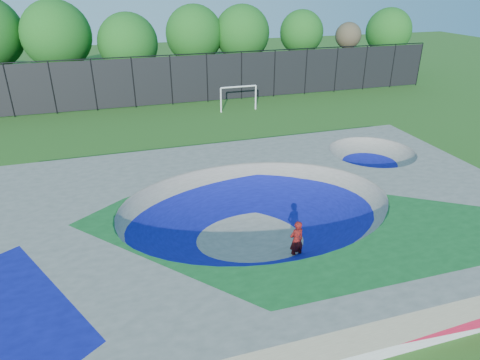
% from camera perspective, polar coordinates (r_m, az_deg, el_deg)
% --- Properties ---
extents(ground, '(120.00, 120.00, 0.00)m').
position_cam_1_polar(ground, '(17.61, 2.10, -7.34)').
color(ground, '#245317').
rests_on(ground, ground).
extents(skate_deck, '(22.00, 14.00, 1.50)m').
position_cam_1_polar(skate_deck, '(17.22, 2.14, -5.24)').
color(skate_deck, gray).
rests_on(skate_deck, ground).
extents(skater, '(0.65, 0.48, 1.61)m').
position_cam_1_polar(skater, '(15.92, 7.54, -8.01)').
color(skater, '#B5150E').
rests_on(skater, ground).
extents(skateboard, '(0.81, 0.47, 0.05)m').
position_cam_1_polar(skateboard, '(16.36, 7.39, -10.30)').
color(skateboard, black).
rests_on(skateboard, ground).
extents(soccer_goal, '(2.98, 0.12, 1.96)m').
position_cam_1_polar(soccer_goal, '(34.02, -0.20, 11.43)').
color(soccer_goal, silver).
rests_on(soccer_goal, ground).
extents(fence, '(48.09, 0.09, 4.04)m').
position_cam_1_polar(fence, '(36.09, -9.17, 13.13)').
color(fence, black).
rests_on(fence, ground).
extents(treeline, '(53.05, 7.12, 8.71)m').
position_cam_1_polar(treeline, '(40.38, -17.25, 17.98)').
color(treeline, '#4B3525').
rests_on(treeline, ground).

